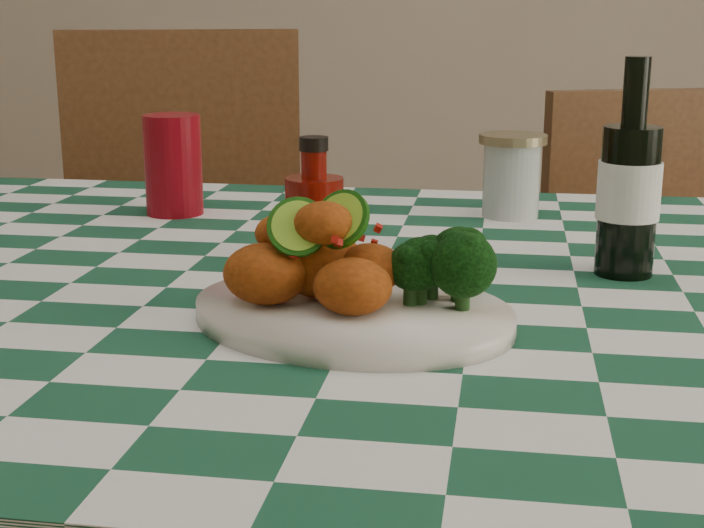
% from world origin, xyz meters
% --- Properties ---
extents(plate, '(0.35, 0.31, 0.02)m').
position_xyz_m(plate, '(-0.00, -0.15, 0.80)').
color(plate, silver).
rests_on(plate, dining_table).
extents(fried_chicken_pile, '(0.14, 0.10, 0.09)m').
position_xyz_m(fried_chicken_pile, '(-0.02, -0.15, 0.85)').
color(fried_chicken_pile, '#AA4310').
rests_on(fried_chicken_pile, plate).
extents(broccoli_side, '(0.09, 0.09, 0.07)m').
position_xyz_m(broccoli_side, '(0.08, -0.14, 0.84)').
color(broccoli_side, black).
rests_on(broccoli_side, plate).
extents(red_tumbler, '(0.08, 0.08, 0.13)m').
position_xyz_m(red_tumbler, '(-0.32, 0.28, 0.85)').
color(red_tumbler, maroon).
rests_on(red_tumbler, dining_table).
extents(ketchup_bottle, '(0.09, 0.09, 0.14)m').
position_xyz_m(ketchup_bottle, '(-0.08, 0.07, 0.85)').
color(ketchup_bottle, '#670C05').
rests_on(ketchup_bottle, dining_table).
extents(mason_jar, '(0.09, 0.09, 0.11)m').
position_xyz_m(mason_jar, '(0.14, 0.34, 0.84)').
color(mason_jar, '#B2BCBA').
rests_on(mason_jar, dining_table).
extents(beer_bottle, '(0.08, 0.08, 0.23)m').
position_xyz_m(beer_bottle, '(0.26, 0.06, 0.90)').
color(beer_bottle, black).
rests_on(beer_bottle, dining_table).
extents(wooden_chair_left, '(0.60, 0.61, 1.02)m').
position_xyz_m(wooden_chair_left, '(-0.44, 0.70, 0.51)').
color(wooden_chair_left, '#472814').
rests_on(wooden_chair_left, ground).
extents(wooden_chair_right, '(0.54, 0.55, 0.91)m').
position_xyz_m(wooden_chair_right, '(0.46, 0.76, 0.46)').
color(wooden_chair_right, '#472814').
rests_on(wooden_chair_right, ground).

